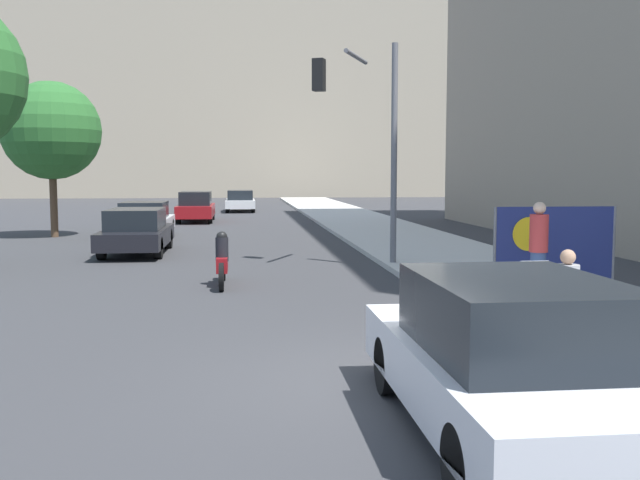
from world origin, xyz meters
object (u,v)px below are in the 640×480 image
(protest_banner, at_px, (554,245))
(car_on_road_far_lane, at_px, (240,201))
(car_on_road_midblock, at_px, (145,220))
(street_tree_midblock, at_px, (51,131))
(motorcycle_on_road, at_px, (222,262))
(jogger_on_sidewalk, at_px, (538,249))
(parked_car_curbside, at_px, (510,358))
(seated_protester, at_px, (568,289))
(car_on_road_distant, at_px, (196,207))
(car_on_road_nearest, at_px, (137,231))
(traffic_light_pole, at_px, (365,118))

(protest_banner, bearing_deg, car_on_road_far_lane, 101.01)
(car_on_road_midblock, bearing_deg, street_tree_midblock, 168.25)
(car_on_road_far_lane, distance_m, motorcycle_on_road, 30.38)
(jogger_on_sidewalk, bearing_deg, parked_car_curbside, 34.80)
(car_on_road_midblock, distance_m, car_on_road_far_lane, 18.71)
(seated_protester, relative_size, car_on_road_distant, 0.26)
(parked_car_curbside, bearing_deg, protest_banner, 62.94)
(car_on_road_midblock, height_order, car_on_road_far_lane, car_on_road_midblock)
(car_on_road_nearest, xyz_separation_m, car_on_road_far_lane, (3.13, 23.83, -0.01))
(protest_banner, relative_size, traffic_light_pole, 0.46)
(car_on_road_far_lane, bearing_deg, seated_protester, -82.63)
(motorcycle_on_road, bearing_deg, car_on_road_distant, 95.08)
(car_on_road_midblock, xyz_separation_m, car_on_road_distant, (1.37, 8.91, 0.06))
(parked_car_curbside, bearing_deg, car_on_road_distant, 98.90)
(seated_protester, height_order, jogger_on_sidewalk, jogger_on_sidewalk)
(car_on_road_nearest, xyz_separation_m, car_on_road_distant, (0.90, 14.38, 0.06))
(parked_car_curbside, distance_m, car_on_road_midblock, 22.27)
(parked_car_curbside, xyz_separation_m, car_on_road_nearest, (-5.64, 15.94, -0.06))
(protest_banner, distance_m, car_on_road_distant, 24.46)
(street_tree_midblock, bearing_deg, traffic_light_pole, -43.61)
(car_on_road_distant, height_order, street_tree_midblock, street_tree_midblock)
(jogger_on_sidewalk, height_order, traffic_light_pole, traffic_light_pole)
(seated_protester, bearing_deg, street_tree_midblock, 128.92)
(car_on_road_midblock, bearing_deg, protest_banner, -54.77)
(car_on_road_midblock, xyz_separation_m, street_tree_midblock, (-3.52, 0.73, 3.37))
(traffic_light_pole, distance_m, car_on_road_far_lane, 27.92)
(jogger_on_sidewalk, bearing_deg, traffic_light_pole, -99.64)
(seated_protester, height_order, street_tree_midblock, street_tree_midblock)
(jogger_on_sidewalk, bearing_deg, protest_banner, -155.65)
(car_on_road_far_lane, bearing_deg, car_on_road_nearest, -97.47)
(street_tree_midblock, bearing_deg, car_on_road_distant, 59.12)
(car_on_road_distant, bearing_deg, seated_protester, -75.56)
(street_tree_midblock, bearing_deg, seated_protester, -57.77)
(seated_protester, bearing_deg, parked_car_curbside, -115.96)
(seated_protester, height_order, car_on_road_distant, car_on_road_distant)
(traffic_light_pole, bearing_deg, motorcycle_on_road, -142.23)
(seated_protester, xyz_separation_m, car_on_road_midblock, (-8.30, 18.01, -0.11))
(seated_protester, bearing_deg, traffic_light_pole, 105.77)
(seated_protester, bearing_deg, car_on_road_midblock, 121.42)
(seated_protester, bearing_deg, car_on_road_distant, 111.13)
(traffic_light_pole, height_order, car_on_road_midblock, traffic_light_pole)
(jogger_on_sidewalk, xyz_separation_m, car_on_road_midblock, (-9.08, 15.14, -0.37))
(motorcycle_on_road, bearing_deg, traffic_light_pole, 37.77)
(seated_protester, distance_m, traffic_light_pole, 9.45)
(car_on_road_midblock, bearing_deg, seated_protester, -65.26)
(seated_protester, bearing_deg, motorcycle_on_road, 136.92)
(seated_protester, xyz_separation_m, jogger_on_sidewalk, (0.79, 2.87, 0.26))
(car_on_road_midblock, bearing_deg, jogger_on_sidewalk, -59.04)
(protest_banner, height_order, traffic_light_pole, traffic_light_pole)
(motorcycle_on_road, relative_size, street_tree_midblock, 0.36)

